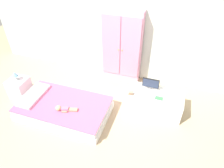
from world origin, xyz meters
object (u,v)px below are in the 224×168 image
Objects in this scene: bed at (64,109)px; tv_monitor at (151,84)px; tv_stand at (154,102)px; wardrobe at (122,47)px; table_lamp at (15,75)px; doll at (62,109)px; book_green at (159,98)px; nightstand at (20,88)px; rocking_horse_toy at (132,92)px.

tv_monitor is (1.48, 0.73, 0.43)m from bed.
bed is 1.73m from tv_stand.
table_lamp is at bearing -144.96° from wardrobe.
doll is 1.28m from table_lamp.
book_green is at bearing 17.42° from bed.
tv_stand is (1.52, 0.79, -0.09)m from doll.
tv_monitor reaches higher than table_lamp.
tv_stand is at bearing -35.06° from tv_monitor.
bed is 1.76m from wardrobe.
doll is at bearing -147.84° from tv_monitor.
book_green is (2.81, 0.35, 0.22)m from nightstand.
table_lamp reaches higher than bed.
bed is 4.00× the size of nightstand.
nightstand reaches higher than bed.
tv_monitor is 0.31m from book_green.
tv_stand is 0.38m from tv_monitor.
wardrobe is 5.26× the size of tv_monitor.
bed is 1.03× the size of wardrobe.
wardrobe reaches higher than tv_stand.
bed is 0.24m from doll.
rocking_horse_toy reaches higher than tv_stand.
table_lamp is 1.34× the size of book_green.
tv_monitor is at bearing 11.92° from table_lamp.
wardrobe is at bearing 35.04° from nightstand.
bed is at bearing -158.20° from tv_stand.
tv_monitor is 0.40m from rocking_horse_toy.
wardrobe is 1.36m from tv_stand.
tv_stand is 7.80× the size of rocking_horse_toy.
doll is at bearing -156.97° from book_green.
nightstand is 2.69m from tv_monitor.
table_lamp is at bearing -90.00° from nightstand.
tv_monitor is 2.34× the size of rocking_horse_toy.
table_lamp is 1.43× the size of rocking_horse_toy.
tv_stand is 0.26m from book_green.
tv_monitor reaches higher than book_green.
tv_monitor is at bearing 40.07° from rocking_horse_toy.
wardrobe is 1.41m from book_green.
nightstand is 1.36× the size of tv_monitor.
rocking_horse_toy is at bearing 7.37° from nightstand.
nightstand is 2.77m from tv_stand.
doll is at bearing -111.10° from wardrobe.
nightstand reaches higher than tv_stand.
wardrobe reaches higher than table_lamp.
table_lamp is at bearing -168.08° from tv_monitor.
doll is 0.37× the size of tv_stand.
tv_monitor is at bearing -43.40° from wardrobe.
nightstand is (-1.13, 0.18, 0.08)m from bed.
nightstand is 0.34m from table_lamp.
doll is 1.67m from tv_monitor.
book_green is (2.81, 0.35, -0.13)m from table_lamp.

